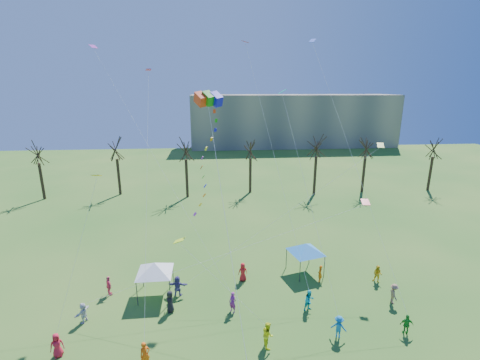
{
  "coord_description": "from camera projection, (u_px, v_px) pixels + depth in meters",
  "views": [
    {
      "loc": [
        -2.49,
        -17.2,
        17.23
      ],
      "look_at": [
        -0.57,
        5.0,
        11.0
      ],
      "focal_mm": 25.0,
      "sensor_mm": 36.0,
      "label": 1
    }
  ],
  "objects": [
    {
      "name": "canopy_tent_white",
      "position": [
        155.0,
        268.0,
        28.03
      ],
      "size": [
        4.07,
        4.07,
        3.05
      ],
      "color": "#3F3F44",
      "rests_on": "ground"
    },
    {
      "name": "distant_building",
      "position": [
        293.0,
        120.0,
        99.83
      ],
      "size": [
        60.0,
        14.0,
        15.0
      ],
      "primitive_type": "cube",
      "color": "gray",
      "rests_on": "ground"
    },
    {
      "name": "big_box_kite",
      "position": [
        210.0,
        165.0,
        23.59
      ],
      "size": [
        2.16,
        6.28,
        17.22
      ],
      "color": "red",
      "rests_on": "ground"
    },
    {
      "name": "festival_crowd",
      "position": [
        243.0,
        303.0,
        26.23
      ],
      "size": [
        26.2,
        9.93,
        1.86
      ],
      "color": "red",
      "rests_on": "ground"
    },
    {
      "name": "small_kites_aloft",
      "position": [
        240.0,
        130.0,
        28.14
      ],
      "size": [
        27.77,
        16.67,
        29.87
      ],
      "color": "#FFB90D",
      "rests_on": "ground"
    },
    {
      "name": "canopy_tent_blue",
      "position": [
        306.0,
        248.0,
        31.53
      ],
      "size": [
        3.87,
        3.87,
        3.01
      ],
      "color": "#3F3F44",
      "rests_on": "ground"
    },
    {
      "name": "bare_tree_row",
      "position": [
        250.0,
        154.0,
        53.79
      ],
      "size": [
        68.89,
        8.21,
        10.01
      ],
      "color": "black",
      "rests_on": "ground"
    }
  ]
}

